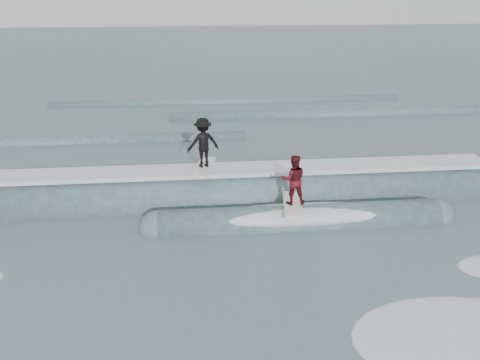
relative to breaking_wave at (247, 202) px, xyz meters
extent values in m
plane|color=#40555D|center=(-0.32, -5.92, -0.04)|extent=(160.00, 160.00, 0.00)
cylinder|color=#36545A|center=(-0.32, 0.40, -0.04)|extent=(19.26, 2.09, 2.09)
cylinder|color=#36545A|center=(1.48, -1.80, -0.04)|extent=(9.00, 1.22, 1.22)
sphere|color=#36545A|center=(-3.02, -1.80, -0.04)|extent=(1.22, 1.22, 1.22)
sphere|color=#36545A|center=(5.98, -1.80, -0.04)|extent=(1.22, 1.22, 1.22)
cube|color=white|center=(-0.32, 0.40, 1.07)|extent=(18.00, 1.30, 0.14)
ellipsoid|color=white|center=(1.48, -1.80, 0.26)|extent=(7.60, 1.30, 0.60)
cube|color=silver|center=(-1.48, 0.40, 1.19)|extent=(0.98, 2.07, 0.10)
imported|color=black|center=(-1.48, 0.40, 2.09)|extent=(1.23, 0.90, 1.70)
cube|color=white|center=(1.22, -1.80, 0.62)|extent=(0.83, 2.06, 0.10)
imported|color=#500F15|center=(1.22, -1.80, 1.46)|extent=(0.82, 0.66, 1.59)
ellipsoid|color=white|center=(3.76, -7.89, -0.04)|extent=(3.95, 2.70, 0.10)
cylinder|color=#36545A|center=(-10.15, 8.08, -0.04)|extent=(22.00, 0.70, 0.70)
cylinder|color=#36545A|center=(8.08, 12.08, -0.04)|extent=(22.00, 0.80, 0.80)
cylinder|color=#36545A|center=(0.65, 16.08, -0.04)|extent=(22.00, 0.60, 0.60)
camera|label=1|loc=(-2.06, -17.01, 7.30)|focal=40.00mm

